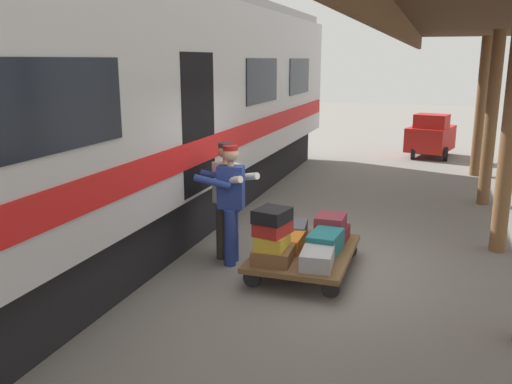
# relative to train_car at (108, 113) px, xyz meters

# --- Properties ---
(ground_plane) EXTENTS (60.00, 60.00, 0.00)m
(ground_plane) POSITION_rel_train_car_xyz_m (-3.45, 0.00, -2.06)
(ground_plane) COLOR slate
(train_car) EXTENTS (3.03, 17.19, 4.00)m
(train_car) POSITION_rel_train_car_xyz_m (0.00, 0.00, 0.00)
(train_car) COLOR #B7BABF
(train_car) RESTS_ON ground_plane
(luggage_cart) EXTENTS (1.28, 1.84, 0.30)m
(luggage_cart) POSITION_rel_train_car_xyz_m (-3.15, 0.26, -1.80)
(luggage_cart) COLOR brown
(luggage_cart) RESTS_ON ground_plane
(suitcase_maroon_trunk) EXTENTS (0.44, 0.64, 0.19)m
(suitcase_maroon_trunk) POSITION_rel_train_car_xyz_m (-3.43, -0.24, -1.66)
(suitcase_maroon_trunk) COLOR maroon
(suitcase_maroon_trunk) RESTS_ON luggage_cart
(suitcase_teal_softside) EXTENTS (0.43, 0.63, 0.29)m
(suitcase_teal_softside) POSITION_rel_train_car_xyz_m (-3.43, 0.26, -1.61)
(suitcase_teal_softside) COLOR #1E666B
(suitcase_teal_softside) RESTS_ON luggage_cart
(suitcase_brown_leather) EXTENTS (0.52, 0.63, 0.18)m
(suitcase_brown_leather) POSITION_rel_train_car_xyz_m (-2.86, 0.77, -1.67)
(suitcase_brown_leather) COLOR brown
(suitcase_brown_leather) RESTS_ON luggage_cart
(suitcase_orange_carryall) EXTENTS (0.51, 0.57, 0.19)m
(suitcase_orange_carryall) POSITION_rel_train_car_xyz_m (-2.86, 0.26, -1.66)
(suitcase_orange_carryall) COLOR #CC6B23
(suitcase_orange_carryall) RESTS_ON luggage_cart
(suitcase_slate_roller) EXTENTS (0.45, 0.60, 0.22)m
(suitcase_slate_roller) POSITION_rel_train_car_xyz_m (-2.86, -0.24, -1.65)
(suitcase_slate_roller) COLOR #4C515B
(suitcase_slate_roller) RESTS_ON luggage_cart
(suitcase_gray_aluminum) EXTENTS (0.44, 0.66, 0.21)m
(suitcase_gray_aluminum) POSITION_rel_train_car_xyz_m (-3.43, 0.77, -1.65)
(suitcase_gray_aluminum) COLOR #9EA0A5
(suitcase_gray_aluminum) RESTS_ON luggage_cart
(suitcase_yellow_case) EXTENTS (0.36, 0.51, 0.19)m
(suitcase_yellow_case) POSITION_rel_train_car_xyz_m (-2.84, 0.79, -1.48)
(suitcase_yellow_case) COLOR gold
(suitcase_yellow_case) RESTS_ON suitcase_brown_leather
(suitcase_burgundy_valise) EXTENTS (0.40, 0.46, 0.18)m
(suitcase_burgundy_valise) POSITION_rel_train_car_xyz_m (-3.40, -0.28, -1.48)
(suitcase_burgundy_valise) COLOR maroon
(suitcase_burgundy_valise) RESTS_ON suitcase_maroon_trunk
(suitcase_red_plastic) EXTENTS (0.45, 0.54, 0.18)m
(suitcase_red_plastic) POSITION_rel_train_car_xyz_m (-2.86, 0.82, -1.30)
(suitcase_red_plastic) COLOR #AD231E
(suitcase_red_plastic) RESTS_ON suitcase_yellow_case
(suitcase_black_hardshell) EXTENTS (0.47, 0.51, 0.17)m
(suitcase_black_hardshell) POSITION_rel_train_car_xyz_m (-2.86, 0.85, -1.12)
(suitcase_black_hardshell) COLOR black
(suitcase_black_hardshell) RESTS_ON suitcase_red_plastic
(porter_in_overalls) EXTENTS (0.70, 0.49, 1.70)m
(porter_in_overalls) POSITION_rel_train_car_xyz_m (-2.07, 0.29, -1.14)
(porter_in_overalls) COLOR navy
(porter_in_overalls) RESTS_ON ground_plane
(porter_by_door) EXTENTS (0.74, 0.61, 1.70)m
(porter_by_door) POSITION_rel_train_car_xyz_m (-1.95, 0.08, -1.14)
(porter_by_door) COLOR #332D28
(porter_by_door) RESTS_ON ground_plane
(baggage_tug) EXTENTS (1.47, 1.91, 1.30)m
(baggage_tug) POSITION_rel_train_car_xyz_m (-4.64, -9.73, -1.43)
(baggage_tug) COLOR #B21E19
(baggage_tug) RESTS_ON ground_plane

